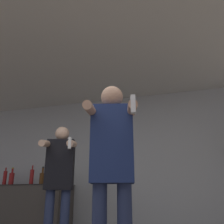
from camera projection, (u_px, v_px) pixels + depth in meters
name	position (u px, v px, depth m)	size (l,w,h in m)	color
wall_back	(115.00, 168.00, 4.32)	(7.00, 0.06, 2.55)	#B2B7BC
ceiling_slab	(86.00, 60.00, 3.42)	(7.00, 3.39, 0.05)	silver
counter	(28.00, 216.00, 4.15)	(1.39, 0.59, 1.00)	#47423D
bottle_green_wine	(42.00, 178.00, 4.28)	(0.09, 0.09, 0.31)	#563314
bottle_short_whiskey	(5.00, 178.00, 4.48)	(0.07, 0.07, 0.31)	maroon
bottle_dark_rum	(61.00, 177.00, 4.19)	(0.09, 0.09, 0.31)	#194723
bottle_red_label	(11.00, 178.00, 4.44)	(0.09, 0.09, 0.31)	maroon
bottle_clear_vodka	(32.00, 177.00, 4.34)	(0.07, 0.07, 0.34)	maroon
person_woman_foreground	(112.00, 164.00, 2.09)	(0.50, 0.57, 1.76)	navy
person_man_side	(59.00, 177.00, 3.30)	(0.53, 0.59, 1.74)	navy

